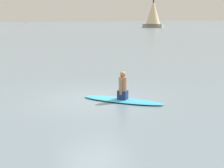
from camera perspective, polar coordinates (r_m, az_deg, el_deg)
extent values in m
plane|color=slate|center=(12.80, -2.98, -2.51)|extent=(400.00, 400.00, 0.00)
ellipsoid|color=#339EC6|center=(12.44, 1.78, -2.70)|extent=(2.41, 2.99, 0.09)
cube|color=navy|center=(12.39, 1.79, -1.81)|extent=(0.42, 0.43, 0.31)
cylinder|color=#9E7051|center=(12.31, 1.80, 0.00)|extent=(0.41, 0.41, 0.52)
sphere|color=#9E7051|center=(12.25, 1.81, 1.64)|extent=(0.21, 0.21, 0.21)
cylinder|color=#9E7051|center=(12.48, 2.11, -0.16)|extent=(0.12, 0.12, 0.58)
cylinder|color=#9E7051|center=(12.16, 1.47, -0.46)|extent=(0.12, 0.12, 0.58)
cube|color=#B2A893|center=(101.05, 6.82, 9.59)|extent=(4.65, 5.81, 1.05)
cylinder|color=#4C4238|center=(101.03, 6.87, 12.02)|extent=(0.46, 0.46, 7.54)
cone|color=beige|center=(101.03, 6.87, 11.76)|extent=(5.63, 5.63, 6.64)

